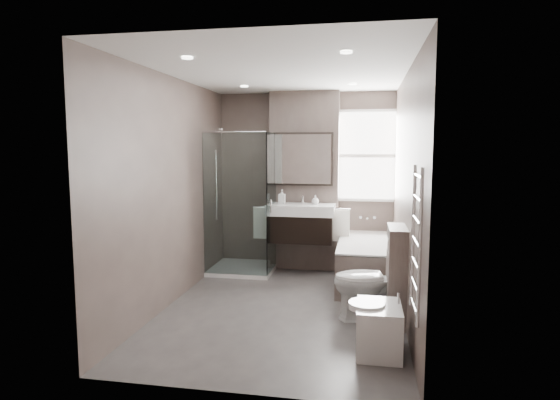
% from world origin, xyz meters
% --- Properties ---
extents(room, '(2.70, 3.90, 2.70)m').
position_xyz_m(room, '(0.00, 0.00, 1.30)').
color(room, '#494543').
rests_on(room, ground).
extents(vanity_pier, '(1.00, 0.25, 2.60)m').
position_xyz_m(vanity_pier, '(0.00, 1.77, 1.30)').
color(vanity_pier, brown).
rests_on(vanity_pier, ground).
extents(vanity, '(0.95, 0.47, 0.66)m').
position_xyz_m(vanity, '(0.00, 1.43, 0.74)').
color(vanity, black).
rests_on(vanity, vanity_pier).
extents(mirror_cabinet, '(0.86, 0.08, 0.76)m').
position_xyz_m(mirror_cabinet, '(0.00, 1.61, 1.63)').
color(mirror_cabinet, black).
rests_on(mirror_cabinet, vanity_pier).
extents(towel_left, '(0.24, 0.06, 0.44)m').
position_xyz_m(towel_left, '(-0.56, 1.40, 0.72)').
color(towel_left, white).
rests_on(towel_left, vanity_pier).
extents(towel_right, '(0.24, 0.06, 0.44)m').
position_xyz_m(towel_right, '(0.56, 1.40, 0.72)').
color(towel_right, white).
rests_on(towel_right, vanity_pier).
extents(shower_enclosure, '(0.90, 0.90, 2.00)m').
position_xyz_m(shower_enclosure, '(-0.75, 1.35, 0.49)').
color(shower_enclosure, white).
rests_on(shower_enclosure, ground).
extents(bathtub, '(0.75, 1.60, 0.57)m').
position_xyz_m(bathtub, '(0.92, 1.10, 0.32)').
color(bathtub, brown).
rests_on(bathtub, ground).
extents(window, '(0.98, 0.06, 1.33)m').
position_xyz_m(window, '(0.90, 1.88, 1.68)').
color(window, white).
rests_on(window, room).
extents(toilet, '(0.86, 0.57, 0.81)m').
position_xyz_m(toilet, '(0.97, -0.20, 0.41)').
color(toilet, white).
rests_on(toilet, ground).
extents(cistern_box, '(0.19, 0.55, 1.00)m').
position_xyz_m(cistern_box, '(1.21, -0.25, 0.50)').
color(cistern_box, brown).
rests_on(cistern_box, ground).
extents(bidet, '(0.46, 0.53, 0.55)m').
position_xyz_m(bidet, '(1.01, -1.01, 0.23)').
color(bidet, white).
rests_on(bidet, ground).
extents(towel_radiator, '(0.03, 0.49, 1.10)m').
position_xyz_m(towel_radiator, '(1.25, -1.60, 1.12)').
color(towel_radiator, silver).
rests_on(towel_radiator, room).
extents(soap_bottle_a, '(0.09, 0.09, 0.20)m').
position_xyz_m(soap_bottle_a, '(-0.28, 1.47, 1.10)').
color(soap_bottle_a, white).
rests_on(soap_bottle_a, vanity).
extents(soap_bottle_b, '(0.10, 0.10, 0.13)m').
position_xyz_m(soap_bottle_b, '(0.20, 1.46, 1.07)').
color(soap_bottle_b, white).
rests_on(soap_bottle_b, vanity).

